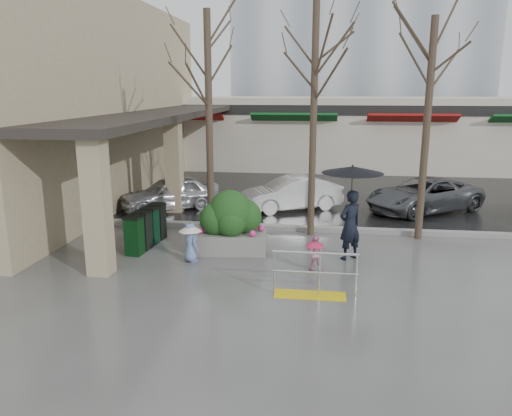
% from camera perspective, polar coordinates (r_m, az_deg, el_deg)
% --- Properties ---
extents(ground, '(120.00, 120.00, 0.00)m').
position_cam_1_polar(ground, '(12.59, 0.33, -7.48)').
color(ground, '#51514F').
rests_on(ground, ground).
extents(street_asphalt, '(120.00, 36.00, 0.01)m').
position_cam_1_polar(street_asphalt, '(33.99, 4.94, 5.88)').
color(street_asphalt, black).
rests_on(street_asphalt, ground).
extents(curb, '(120.00, 0.30, 0.15)m').
position_cam_1_polar(curb, '(16.34, 2.06, -2.23)').
color(curb, gray).
rests_on(curb, ground).
extents(near_building, '(6.00, 18.00, 8.00)m').
position_cam_1_polar(near_building, '(22.27, -20.99, 11.35)').
color(near_building, tan).
rests_on(near_building, ground).
extents(canopy_slab, '(2.80, 18.00, 0.25)m').
position_cam_1_polar(canopy_slab, '(20.65, -10.39, 10.86)').
color(canopy_slab, '#2D2823').
rests_on(canopy_slab, pillar_front).
extents(pillar_front, '(0.55, 0.55, 3.50)m').
position_cam_1_polar(pillar_front, '(12.68, -17.72, 0.29)').
color(pillar_front, tan).
rests_on(pillar_front, ground).
extents(pillar_back, '(0.55, 0.55, 3.50)m').
position_cam_1_polar(pillar_back, '(18.66, -9.35, 4.84)').
color(pillar_back, tan).
rests_on(pillar_back, ground).
extents(storefront_row, '(34.00, 6.74, 4.00)m').
position_cam_1_polar(storefront_row, '(29.74, 8.56, 8.58)').
color(storefront_row, beige).
rests_on(storefront_row, ground).
extents(handrail, '(1.90, 0.50, 1.03)m').
position_cam_1_polar(handrail, '(11.25, 6.53, -8.15)').
color(handrail, yellow).
rests_on(handrail, ground).
extents(tree_west, '(3.20, 3.20, 6.80)m').
position_cam_1_polar(tree_west, '(15.65, -5.51, 15.56)').
color(tree_west, '#382B21').
rests_on(tree_west, ground).
extents(tree_midwest, '(3.20, 3.20, 7.00)m').
position_cam_1_polar(tree_midwest, '(15.28, 6.76, 16.15)').
color(tree_midwest, '#382B21').
rests_on(tree_midwest, ground).
extents(tree_mideast, '(3.20, 3.20, 6.50)m').
position_cam_1_polar(tree_mideast, '(15.57, 19.33, 14.07)').
color(tree_mideast, '#382B21').
rests_on(tree_mideast, ground).
extents(woman, '(1.63, 1.63, 2.58)m').
position_cam_1_polar(woman, '(13.42, 10.82, 0.82)').
color(woman, black).
rests_on(woman, ground).
extents(child_pink, '(0.47, 0.47, 0.92)m').
position_cam_1_polar(child_pink, '(12.72, 6.70, -4.86)').
color(child_pink, pink).
rests_on(child_pink, ground).
extents(child_blue, '(0.61, 0.60, 1.07)m').
position_cam_1_polar(child_blue, '(13.35, -7.50, -3.48)').
color(child_blue, '#6D87C3').
rests_on(child_blue, ground).
extents(planter, '(2.12, 1.24, 1.78)m').
position_cam_1_polar(planter, '(14.00, -2.91, -1.66)').
color(planter, gray).
rests_on(planter, ground).
extents(news_boxes, '(0.65, 2.02, 1.11)m').
position_cam_1_polar(news_boxes, '(14.86, -12.42, -2.24)').
color(news_boxes, '#0B3313').
rests_on(news_boxes, ground).
extents(car_a, '(3.92, 3.23, 1.26)m').
position_cam_1_polar(car_a, '(19.22, -9.79, 1.68)').
color(car_a, '#BCBCC1').
rests_on(car_a, ground).
extents(car_b, '(4.01, 2.93, 1.26)m').
position_cam_1_polar(car_b, '(18.90, 4.03, 1.65)').
color(car_b, silver).
rests_on(car_b, ground).
extents(car_c, '(4.94, 4.22, 1.26)m').
position_cam_1_polar(car_c, '(19.66, 18.63, 1.43)').
color(car_c, '#54575B').
rests_on(car_c, ground).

